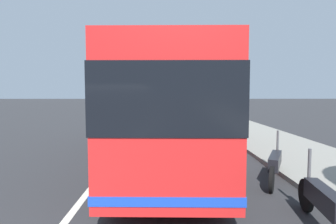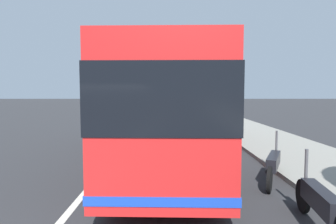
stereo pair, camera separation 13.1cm
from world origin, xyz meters
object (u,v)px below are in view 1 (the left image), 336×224
Objects in this scene: coach_bus at (170,104)px; car_far_distant at (165,103)px; motorcycle_nearest_curb at (324,204)px; car_behind_bus at (130,106)px; car_side_street at (165,109)px; car_ahead_same_lane at (169,106)px; utility_pole at (234,77)px; motorcycle_by_tree at (275,164)px.

coach_bus is 2.97× the size of car_far_distant.
coach_bus is 5.33× the size of motorcycle_nearest_curb.
coach_bus reaches higher than car_behind_bus.
car_side_street is at bearing 2.04° from coach_bus.
car_ahead_same_lane is at bearing 72.97° from car_behind_bus.
car_far_distant is 23.06m from utility_pole.
car_behind_bus is (27.40, 7.19, 0.22)m from motorcycle_by_tree.
car_far_distant is 1.04× the size of car_side_street.
car_ahead_same_lane is at bearing 0.73° from coach_bus.
car_behind_bus is (30.02, 6.95, 0.21)m from motorcycle_nearest_curb.
motorcycle_nearest_curb is 30.82m from car_behind_bus.
car_ahead_same_lane is 4.68m from car_side_street.
car_far_distant reaches higher than car_behind_bus.
car_far_distant is at bearing 1.01° from car_side_street.
car_ahead_same_lane reaches higher than motorcycle_by_tree.
motorcycle_nearest_curb is at bearing -175.03° from car_far_distant.
motorcycle_by_tree is 0.53× the size of car_far_distant.
coach_bus is at bearing -178.59° from car_far_distant.
motorcycle_nearest_curb is 1.06× the size of motorcycle_by_tree.
motorcycle_nearest_curb is 29.01m from car_ahead_same_lane.
car_ahead_same_lane is at bearing 12.14° from motorcycle_nearest_curb.
car_side_street is (24.28, 2.59, 0.19)m from motorcycle_nearest_curb.
car_behind_bus is at bearing 72.98° from car_ahead_same_lane.
motorcycle_nearest_curb is at bearing 179.74° from car_ahead_same_lane.
car_behind_bus is (5.74, 4.36, 0.02)m from car_side_street.
car_far_distant is 14.93m from car_side_street.
car_ahead_same_lane is at bearing -176.18° from car_far_distant.
motorcycle_nearest_curb is 0.55× the size of car_behind_bus.
car_side_street is at bearing 32.82° from car_behind_bus.
car_behind_bus is at bearing 155.68° from car_far_distant.
coach_bus reaches higher than car_ahead_same_lane.
utility_pole is (-22.27, -5.28, 2.86)m from car_far_distant.
utility_pole is (-7.34, -5.31, 2.91)m from car_side_street.
car_behind_bus reaches higher than motorcycle_nearest_curb.
utility_pole reaches higher than car_side_street.
coach_bus is at bearing 66.50° from motorcycle_by_tree.
utility_pole is at bearing 16.71° from motorcycle_by_tree.
motorcycle_nearest_curb is at bearing 8.63° from car_behind_bus.
motorcycle_by_tree is 21.84m from car_side_street.
car_ahead_same_lane is at bearing 21.88° from utility_pole.
car_behind_bus is at bearing 21.03° from motorcycle_nearest_curb.
motorcycle_by_tree is (2.63, -0.24, -0.01)m from motorcycle_nearest_curb.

